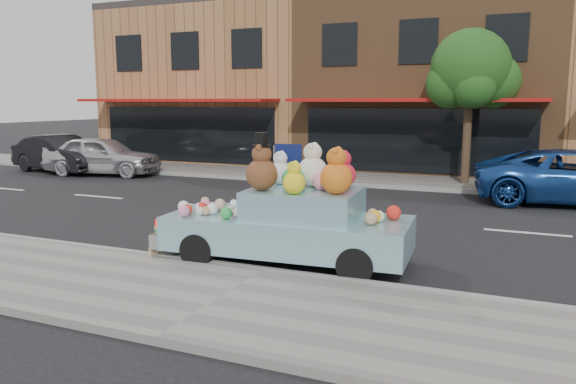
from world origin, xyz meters
The scene contains 11 objects.
ground centered at (0.00, 0.00, 0.00)m, with size 120.00×120.00×0.00m, color black.
near_sidewalk centered at (0.00, -6.50, 0.06)m, with size 60.00×3.00×0.12m, color gray.
far_sidewalk centered at (0.00, 6.50, 0.06)m, with size 60.00×3.00×0.12m, color gray.
near_kerb centered at (0.00, -5.00, 0.07)m, with size 60.00×0.12×0.13m, color gray.
far_kerb centered at (0.00, 5.00, 0.07)m, with size 60.00×0.12×0.13m, color gray.
storefront_left centered at (-10.00, 11.97, 3.64)m, with size 10.00×9.80×7.30m.
storefront_mid centered at (0.00, 11.97, 3.64)m, with size 10.00×9.80×7.30m.
street_tree centered at (2.03, 6.55, 3.69)m, with size 3.00×2.70×5.22m.
car_silver centered at (-11.36, 4.06, 0.77)m, with size 1.81×4.50×1.53m, color silver.
car_dark centered at (-13.51, 4.06, 0.75)m, with size 1.60×4.58×1.51m, color black.
art_car centered at (0.10, -4.18, 0.81)m, with size 4.60×2.05×2.35m.
Camera 1 is at (3.90, -13.14, 2.88)m, focal length 35.00 mm.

